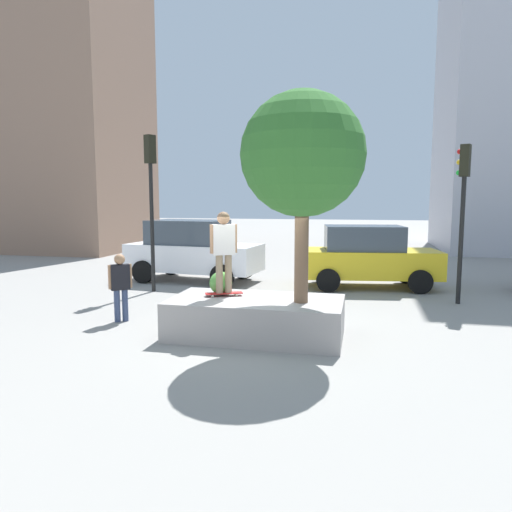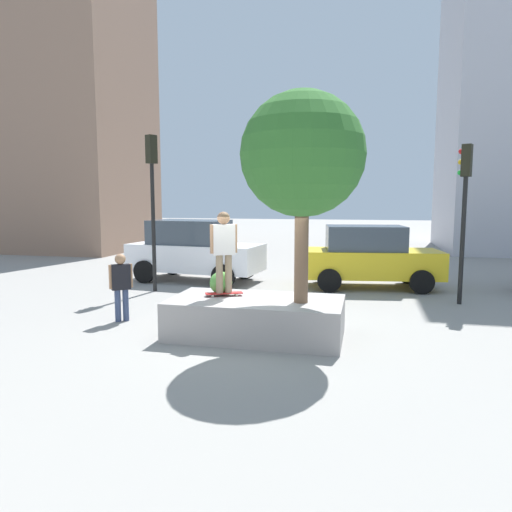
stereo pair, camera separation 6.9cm
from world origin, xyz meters
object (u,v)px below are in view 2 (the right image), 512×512
object	(u,v)px
plaza_tree	(302,155)
skateboarder	(224,246)
planter_ledge	(256,318)
traffic_light_corner	(464,196)
taxi_cab	(369,256)
skateboard	(224,293)
passerby_with_bag	(121,283)
traffic_light_median	(152,187)
police_car	(194,250)

from	to	relation	value
plaza_tree	skateboarder	bearing A→B (deg)	172.38
planter_ledge	traffic_light_corner	distance (m)	6.89
plaza_tree	taxi_cab	size ratio (longest dim) A/B	0.91
planter_ledge	skateboard	size ratio (longest dim) A/B	4.39
passerby_with_bag	planter_ledge	bearing A→B (deg)	-8.14
skateboard	skateboarder	world-z (taller)	skateboarder
traffic_light_median	police_car	bearing A→B (deg)	75.59
skateboarder	traffic_light_median	xyz separation A→B (m)	(-3.51, 3.92, 1.38)
skateboard	taxi_cab	bearing A→B (deg)	63.40
traffic_light_corner	passerby_with_bag	bearing A→B (deg)	-154.83
police_car	traffic_light_median	world-z (taller)	traffic_light_median
passerby_with_bag	traffic_light_median	bearing A→B (deg)	103.69
planter_ledge	police_car	distance (m)	7.19
police_car	traffic_light_corner	size ratio (longest dim) A/B	1.11
plaza_tree	passerby_with_bag	xyz separation A→B (m)	(-4.32, 0.59, -2.78)
skateboarder	police_car	xyz separation A→B (m)	(-2.97, 6.00, -0.78)
police_car	taxi_cab	xyz separation A→B (m)	(6.02, 0.08, -0.06)
taxi_cab	traffic_light_median	size ratio (longest dim) A/B	0.95
planter_ledge	skateboarder	world-z (taller)	skateboarder
taxi_cab	traffic_light_corner	xyz separation A→B (m)	(2.43, -1.91, 1.93)
skateboard	traffic_light_corner	world-z (taller)	traffic_light_corner
plaza_tree	skateboarder	distance (m)	2.50
plaza_tree	traffic_light_median	world-z (taller)	plaza_tree
traffic_light_corner	passerby_with_bag	xyz separation A→B (m)	(-8.11, -3.81, -2.03)
plaza_tree	passerby_with_bag	bearing A→B (deg)	172.28
taxi_cab	police_car	bearing A→B (deg)	-179.22
planter_ledge	police_car	xyz separation A→B (m)	(-3.70, 6.12, 0.69)
police_car	passerby_with_bag	xyz separation A→B (m)	(0.33, -5.64, -0.17)
skateboard	police_car	distance (m)	6.70
planter_ledge	passerby_with_bag	world-z (taller)	passerby_with_bag
skateboard	police_car	world-z (taller)	police_car
planter_ledge	passerby_with_bag	size ratio (longest dim) A/B	2.23
traffic_light_corner	taxi_cab	bearing A→B (deg)	141.77
plaza_tree	traffic_light_corner	xyz separation A→B (m)	(3.79, 4.40, -0.75)
police_car	passerby_with_bag	bearing A→B (deg)	-86.64
planter_ledge	traffic_light_median	world-z (taller)	traffic_light_median
police_car	passerby_with_bag	distance (m)	5.65
passerby_with_bag	police_car	bearing A→B (deg)	93.36
taxi_cab	traffic_light_median	xyz separation A→B (m)	(-6.55, -2.16, 2.23)
planter_ledge	skateboarder	distance (m)	1.65
skateboard	traffic_light_median	world-z (taller)	traffic_light_median
skateboarder	passerby_with_bag	xyz separation A→B (m)	(-2.64, 0.36, -0.95)
traffic_light_corner	traffic_light_median	world-z (taller)	traffic_light_median
plaza_tree	taxi_cab	bearing A→B (deg)	77.81
planter_ledge	plaza_tree	distance (m)	3.44
traffic_light_median	passerby_with_bag	distance (m)	4.34
taxi_cab	traffic_light_median	distance (m)	7.25
plaza_tree	traffic_light_median	bearing A→B (deg)	141.39
traffic_light_corner	passerby_with_bag	distance (m)	9.19
plaza_tree	police_car	distance (m)	8.20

